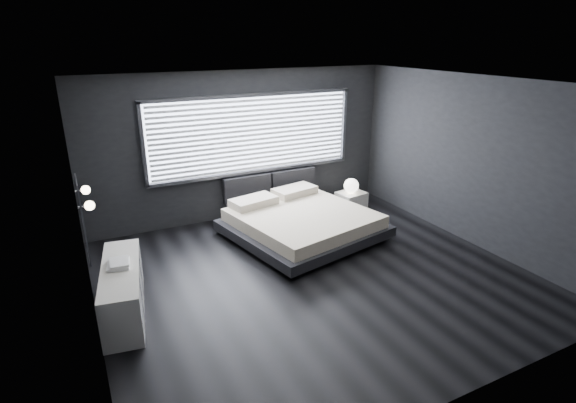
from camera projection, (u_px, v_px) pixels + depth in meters
name	position (u px, v px, depth m)	size (l,w,h in m)	color
room	(316.00, 187.00, 6.23)	(6.04, 6.00, 2.80)	black
window	(254.00, 135.00, 8.50)	(4.14, 0.09, 1.52)	white
headboard	(271.00, 185.00, 8.95)	(1.96, 0.16, 0.52)	black
sconce_near	(89.00, 206.00, 4.99)	(0.18, 0.11, 0.11)	silver
sconce_far	(85.00, 190.00, 5.49)	(0.18, 0.11, 0.11)	silver
wall_art_upper	(80.00, 203.00, 4.36)	(0.01, 0.48, 0.48)	#47474C
wall_art_lower	(86.00, 237.00, 4.73)	(0.01, 0.48, 0.48)	#47474C
bed	(302.00, 221.00, 7.94)	(2.75, 2.67, 0.61)	black
nightstand	(351.00, 200.00, 9.35)	(0.55, 0.45, 0.32)	white
orb_lamp	(351.00, 186.00, 9.23)	(0.30, 0.30, 0.30)	white
dresser	(123.00, 290.00, 5.72)	(0.72, 1.69, 0.66)	white
book_stack	(119.00, 263.00, 5.63)	(0.32, 0.38, 0.07)	white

